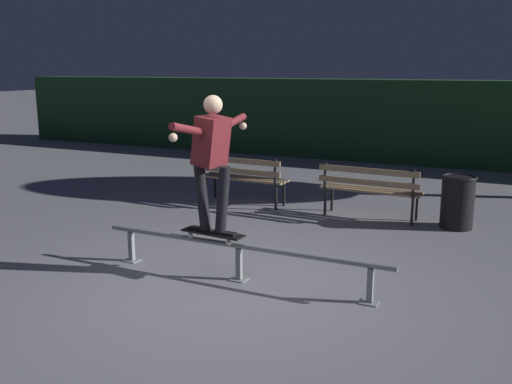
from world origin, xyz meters
name	(u,v)px	position (x,y,z in m)	size (l,w,h in m)	color
ground_plane	(228,288)	(0.00, 0.00, 0.00)	(90.00, 90.00, 0.00)	gray
hedge_backdrop	(404,121)	(0.00, 9.48, 1.03)	(24.00, 1.20, 2.07)	#234C28
grind_rail	(239,252)	(0.00, 0.26, 0.33)	(3.55, 0.18, 0.43)	gray
skateboard	(213,233)	(-0.33, 0.26, 0.51)	(0.80, 0.27, 0.09)	black
skateboarder	(212,153)	(-0.33, 0.26, 1.44)	(0.63, 1.40, 1.56)	black
park_bench_leftmost	(242,175)	(-1.61, 3.51, 0.54)	(1.61, 0.47, 0.88)	black
park_bench_left_center	(369,186)	(0.66, 3.51, 0.54)	(1.61, 0.47, 0.88)	black
trash_can	(458,201)	(1.98, 3.57, 0.41)	(0.52, 0.52, 0.80)	black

